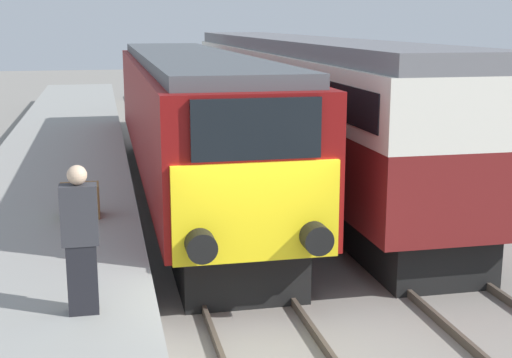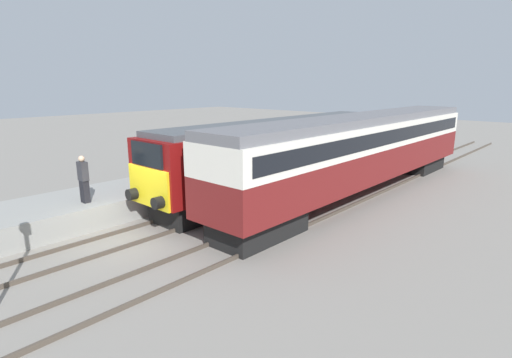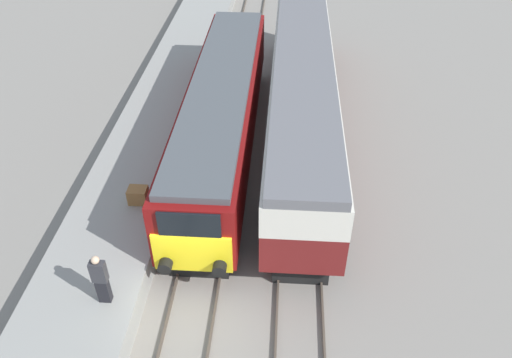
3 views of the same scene
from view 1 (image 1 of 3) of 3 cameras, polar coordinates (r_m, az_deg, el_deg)
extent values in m
plane|color=gray|center=(9.98, 1.41, -13.99)|extent=(120.00, 120.00, 0.00)
cube|color=gray|center=(17.18, -15.80, -1.35)|extent=(3.50, 50.00, 0.95)
cube|color=#4C4238|center=(14.43, -6.07, -5.24)|extent=(0.07, 60.00, 0.14)
cube|color=#4C4238|center=(14.64, -0.46, -4.90)|extent=(0.07, 60.00, 0.14)
cube|color=#4C4238|center=(15.14, 6.87, -4.40)|extent=(0.07, 60.00, 0.14)
cube|color=#4C4238|center=(15.66, 11.85, -4.01)|extent=(0.07, 60.00, 0.14)
cube|color=black|center=(13.10, -2.32, -5.06)|extent=(2.03, 4.00, 1.00)
cube|color=black|center=(23.69, -6.90, 2.82)|extent=(2.03, 4.00, 1.00)
cube|color=maroon|center=(18.05, -5.38, 5.38)|extent=(2.70, 15.95, 2.45)
cube|color=yellow|center=(10.36, 0.05, -2.70)|extent=(2.48, 0.10, 1.47)
cube|color=black|center=(10.10, 0.05, 4.02)|extent=(1.89, 0.10, 0.88)
cube|color=#4C5156|center=(17.93, -5.47, 9.65)|extent=(2.38, 15.32, 0.24)
cylinder|color=black|center=(10.13, -4.43, -5.37)|extent=(0.44, 0.35, 0.44)
cylinder|color=black|center=(10.48, 4.86, -4.76)|extent=(0.44, 0.35, 0.44)
cube|color=black|center=(13.84, 11.91, -4.46)|extent=(1.89, 3.60, 0.95)
cube|color=black|center=(28.56, -0.93, 4.51)|extent=(1.89, 3.60, 0.95)
cube|color=maroon|center=(20.83, 3.29, 4.91)|extent=(2.70, 20.08, 1.50)
cube|color=silver|center=(20.69, 3.34, 8.59)|extent=(2.71, 20.08, 1.18)
cube|color=black|center=(20.69, 3.34, 8.59)|extent=(2.75, 19.28, 0.65)
cube|color=slate|center=(20.66, 3.37, 10.73)|extent=(2.48, 20.08, 0.36)
cube|color=black|center=(9.01, -13.70, -7.74)|extent=(0.36, 0.24, 0.88)
cube|color=#333338|center=(8.77, -13.97, -2.79)|extent=(0.44, 0.26, 0.73)
sphere|color=beige|center=(8.66, -14.13, 0.31)|extent=(0.24, 0.24, 0.24)
cube|color=olive|center=(13.40, -13.91, -1.70)|extent=(0.70, 0.56, 0.60)
camera|label=2|loc=(14.77, 71.92, 7.97)|focal=28.00mm
camera|label=3|loc=(9.86, 108.33, 58.86)|focal=35.00mm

